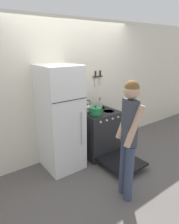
% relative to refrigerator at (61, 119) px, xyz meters
% --- Properties ---
extents(ground_plane, '(14.00, 14.00, 0.00)m').
position_rel_refrigerator_xyz_m(ground_plane, '(0.50, 0.33, -0.89)').
color(ground_plane, '#5B5654').
extents(wall_back, '(10.00, 0.06, 2.55)m').
position_rel_refrigerator_xyz_m(wall_back, '(0.50, 0.36, 0.38)').
color(wall_back, silver).
rests_on(wall_back, ground_plane).
extents(refrigerator, '(0.61, 0.68, 1.79)m').
position_rel_refrigerator_xyz_m(refrigerator, '(0.00, 0.00, 0.00)').
color(refrigerator, white).
rests_on(refrigerator, ground_plane).
extents(stove_range, '(0.70, 1.37, 0.88)m').
position_rel_refrigerator_xyz_m(stove_range, '(0.80, -0.04, -0.46)').
color(stove_range, '#232326').
rests_on(stove_range, ground_plane).
extents(dutch_oven_pot, '(0.28, 0.24, 0.16)m').
position_rel_refrigerator_xyz_m(dutch_oven_pot, '(0.64, -0.14, 0.06)').
color(dutch_oven_pot, '#237A42').
rests_on(dutch_oven_pot, stove_range).
extents(tea_kettle, '(0.23, 0.19, 0.22)m').
position_rel_refrigerator_xyz_m(tea_kettle, '(0.66, 0.13, 0.05)').
color(tea_kettle, silver).
rests_on(tea_kettle, stove_range).
extents(utensil_jar, '(0.08, 0.08, 0.23)m').
position_rel_refrigerator_xyz_m(utensil_jar, '(0.98, 0.14, 0.06)').
color(utensil_jar, silver).
rests_on(utensil_jar, stove_range).
extents(person, '(0.35, 0.40, 1.68)m').
position_rel_refrigerator_xyz_m(person, '(0.34, -1.22, 0.06)').
color(person, '#38425B').
rests_on(person, ground_plane).
extents(wall_knife_strip, '(0.24, 0.03, 0.30)m').
position_rel_refrigerator_xyz_m(wall_knife_strip, '(1.05, 0.31, 0.59)').
color(wall_knife_strip, brown).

